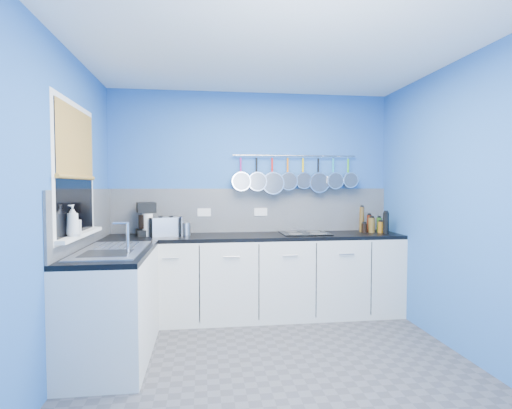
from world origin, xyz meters
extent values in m
cube|color=#47474C|center=(0.00, 0.00, -0.01)|extent=(3.20, 3.00, 0.02)
cube|color=white|center=(0.00, 0.00, 2.51)|extent=(3.20, 3.00, 0.02)
cube|color=#2A60B0|center=(0.00, 1.51, 1.25)|extent=(3.20, 0.02, 2.50)
cube|color=#2A60B0|center=(0.00, -1.51, 1.25)|extent=(3.20, 0.02, 2.50)
cube|color=#2A60B0|center=(-1.61, 0.00, 1.25)|extent=(0.02, 3.00, 2.50)
cube|color=#2A60B0|center=(1.61, 0.00, 1.25)|extent=(0.02, 3.00, 2.50)
cube|color=gray|center=(0.00, 1.49, 1.15)|extent=(3.20, 0.02, 0.50)
cube|color=gray|center=(-1.59, 0.60, 1.15)|extent=(0.02, 1.80, 0.50)
cube|color=silver|center=(0.00, 1.20, 0.43)|extent=(3.20, 0.60, 0.86)
cube|color=black|center=(0.00, 1.20, 0.88)|extent=(3.20, 0.60, 0.04)
cube|color=silver|center=(-1.30, 0.30, 0.43)|extent=(0.60, 1.20, 0.86)
cube|color=black|center=(-1.30, 0.30, 0.88)|extent=(0.60, 1.20, 0.04)
cube|color=white|center=(-1.58, 0.30, 1.55)|extent=(0.01, 1.00, 1.10)
cube|color=black|center=(-1.57, 0.30, 1.55)|extent=(0.01, 0.90, 1.00)
cube|color=gold|center=(-1.56, 0.30, 1.77)|extent=(0.01, 0.90, 0.55)
cube|color=white|center=(-1.55, 0.30, 1.04)|extent=(0.10, 0.98, 0.03)
cube|color=silver|center=(-1.30, 0.30, 0.90)|extent=(0.50, 0.95, 0.01)
cube|color=white|center=(-0.55, 1.48, 1.13)|extent=(0.15, 0.01, 0.09)
cube|color=white|center=(0.10, 1.48, 1.13)|extent=(0.15, 0.01, 0.09)
cylinder|color=silver|center=(0.50, 1.45, 1.78)|extent=(1.45, 0.02, 0.02)
imported|color=white|center=(-1.53, 0.07, 1.17)|extent=(0.12, 0.12, 0.24)
imported|color=white|center=(-1.53, 0.14, 1.14)|extent=(0.09, 0.09, 0.17)
cylinder|color=white|center=(-1.14, 1.23, 1.02)|extent=(0.13, 0.13, 0.24)
cube|color=silver|center=(-0.95, 1.23, 1.00)|extent=(0.34, 0.25, 0.20)
cylinder|color=silver|center=(-0.74, 1.22, 0.97)|extent=(0.11, 0.11, 0.14)
cube|color=black|center=(0.55, 1.22, 0.91)|extent=(0.52, 0.46, 0.01)
cylinder|color=#265919|center=(1.46, 1.30, 0.98)|extent=(0.06, 0.06, 0.16)
cylinder|color=#4C190C|center=(1.35, 1.33, 1.00)|extent=(0.06, 0.06, 0.19)
cylinder|color=brown|center=(1.25, 1.31, 1.04)|extent=(0.05, 0.05, 0.29)
cylinder|color=#8C5914|center=(1.43, 1.20, 0.96)|extent=(0.06, 0.06, 0.12)
cylinder|color=brown|center=(1.34, 1.24, 0.98)|extent=(0.07, 0.07, 0.17)
cylinder|color=black|center=(1.25, 1.23, 0.95)|extent=(0.06, 0.06, 0.11)
cylinder|color=black|center=(1.46, 1.12, 1.02)|extent=(0.06, 0.06, 0.24)
camera|label=1|loc=(-0.55, -3.05, 1.43)|focal=27.80mm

